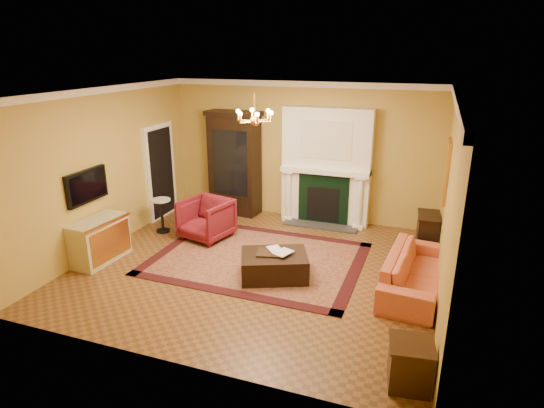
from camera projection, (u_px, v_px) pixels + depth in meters
The scene contains 26 objects.
floor at pixel (256, 267), 8.00m from camera, with size 6.00×5.50×0.02m, color brown.
ceiling at pixel (254, 91), 7.02m from camera, with size 6.00×5.50×0.02m, color silver.
wall_back at pixel (302, 151), 9.97m from camera, with size 6.00×0.02×3.00m, color gold.
wall_front at pixel (164, 251), 5.05m from camera, with size 6.00×0.02×3.00m, color gold.
wall_left at pixel (106, 170), 8.47m from camera, with size 0.02×5.50×3.00m, color gold.
wall_right at pixel (449, 205), 6.55m from camera, with size 0.02×5.50×3.00m, color gold.
fireplace at pixel (326, 169), 9.71m from camera, with size 1.90×0.70×2.50m.
crown_molding at pixel (275, 91), 7.90m from camera, with size 6.00×5.50×0.12m.
doorway at pixel (161, 172), 10.11m from camera, with size 0.08×1.05×2.10m.
tv_panel at pixel (87, 186), 7.96m from camera, with size 0.09×0.95×0.58m.
gilt_mirror at pixel (447, 171), 7.76m from camera, with size 0.06×0.76×1.05m.
chandelier at pixel (255, 117), 7.15m from camera, with size 0.63×0.55×0.53m.
oriental_rug at pixel (258, 258), 8.29m from camera, with size 3.71×2.78×0.01m, color #4A0F11.
china_cabinet at pixel (235, 165), 10.33m from camera, with size 1.12×0.51×2.25m, color black.
wingback_armchair at pixel (206, 217), 9.06m from camera, with size 0.87×0.82×0.90m, color maroon.
pedestal_table at pixel (162, 213), 9.40m from camera, with size 0.40×0.40×0.71m.
commode at pixel (99, 240), 8.10m from camera, with size 0.50×1.05×0.78m, color beige.
coral_sofa at pixel (416, 266), 7.12m from camera, with size 2.10×0.61×0.82m, color #D35A42.
end_table at pixel (410, 366), 5.09m from camera, with size 0.46×0.46×0.53m, color #361D0E.
console_table at pixel (427, 234), 8.46m from camera, with size 0.37×0.65×0.72m, color black.
leather_ottoman at pixel (274, 265), 7.56m from camera, with size 1.08×0.79×0.40m, color black.
ottoman_tray at pixel (271, 253), 7.51m from camera, with size 0.45×0.35×0.03m, color black.
book_a at pixel (269, 243), 7.50m from camera, with size 0.21×0.03×0.28m, color gray.
book_b at pixel (278, 243), 7.47m from camera, with size 0.23×0.02×0.32m, color gray.
topiary_left at pixel (292, 154), 9.82m from camera, with size 0.18×0.18×0.47m.
topiary_right at pixel (363, 160), 9.33m from camera, with size 0.17×0.17×0.45m.
Camera 1 is at (2.69, -6.70, 3.62)m, focal length 30.00 mm.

